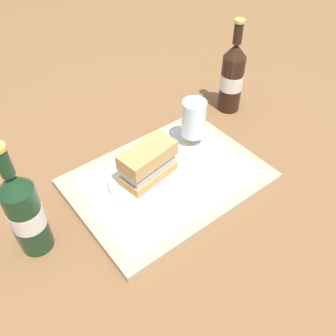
{
  "coord_description": "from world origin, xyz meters",
  "views": [
    {
      "loc": [
        -0.37,
        -0.47,
        0.63
      ],
      "look_at": [
        0.0,
        0.0,
        0.05
      ],
      "focal_mm": 39.02,
      "sensor_mm": 36.0,
      "label": 1
    }
  ],
  "objects_px": {
    "beer_bottle": "(232,77)",
    "sandwich": "(149,162)",
    "plate": "(149,178)",
    "second_bottle": "(25,212)",
    "beer_glass": "(194,122)"
  },
  "relations": [
    {
      "from": "beer_bottle",
      "to": "sandwich",
      "type": "bearing_deg",
      "value": -162.73
    },
    {
      "from": "sandwich",
      "to": "beer_bottle",
      "type": "xyz_separation_m",
      "value": [
        0.37,
        0.12,
        0.03
      ]
    },
    {
      "from": "plate",
      "to": "second_bottle",
      "type": "height_order",
      "value": "second_bottle"
    },
    {
      "from": "beer_bottle",
      "to": "second_bottle",
      "type": "bearing_deg",
      "value": -170.72
    },
    {
      "from": "plate",
      "to": "beer_glass",
      "type": "relative_size",
      "value": 1.52
    },
    {
      "from": "sandwich",
      "to": "beer_glass",
      "type": "bearing_deg",
      "value": 5.06
    },
    {
      "from": "plate",
      "to": "beer_bottle",
      "type": "distance_m",
      "value": 0.4
    },
    {
      "from": "sandwich",
      "to": "beer_bottle",
      "type": "distance_m",
      "value": 0.39
    },
    {
      "from": "beer_glass",
      "to": "beer_bottle",
      "type": "distance_m",
      "value": 0.22
    },
    {
      "from": "plate",
      "to": "beer_bottle",
      "type": "relative_size",
      "value": 0.71
    },
    {
      "from": "sandwich",
      "to": "beer_bottle",
      "type": "bearing_deg",
      "value": 8.48
    },
    {
      "from": "plate",
      "to": "sandwich",
      "type": "bearing_deg",
      "value": 8.79
    },
    {
      "from": "plate",
      "to": "beer_glass",
      "type": "height_order",
      "value": "beer_glass"
    },
    {
      "from": "beer_bottle",
      "to": "beer_glass",
      "type": "bearing_deg",
      "value": -160.08
    },
    {
      "from": "sandwich",
      "to": "beer_glass",
      "type": "height_order",
      "value": "beer_glass"
    }
  ]
}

